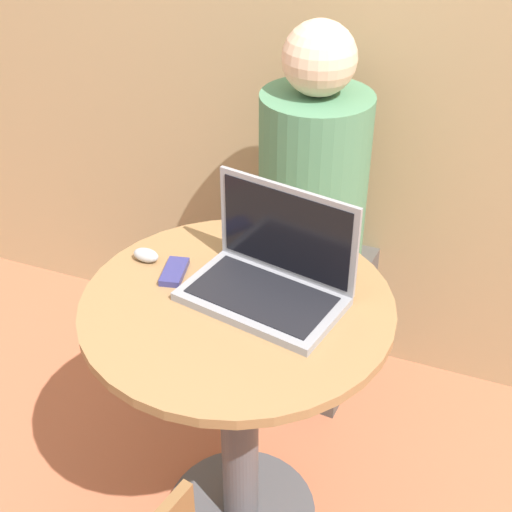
# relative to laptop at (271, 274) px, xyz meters

# --- Properties ---
(round_table) EXTENTS (0.72, 0.72, 0.77)m
(round_table) POSITION_rel_laptop_xyz_m (-0.06, -0.05, -0.30)
(round_table) COLOR #4C4C51
(round_table) RESTS_ON ground_plane
(laptop) EXTENTS (0.39, 0.28, 0.25)m
(laptop) POSITION_rel_laptop_xyz_m (0.00, 0.00, 0.00)
(laptop) COLOR gray
(laptop) RESTS_ON round_table
(cell_phone) EXTENTS (0.07, 0.11, 0.02)m
(cell_phone) POSITION_rel_laptop_xyz_m (-0.24, -0.01, -0.05)
(cell_phone) COLOR navy
(cell_phone) RESTS_ON round_table
(computer_mouse) EXTENTS (0.07, 0.04, 0.03)m
(computer_mouse) POSITION_rel_laptop_xyz_m (-0.33, 0.01, -0.04)
(computer_mouse) COLOR #B2B2B7
(computer_mouse) RESTS_ON round_table
(person_seated) EXTENTS (0.33, 0.50, 1.26)m
(person_seated) POSITION_rel_laptop_xyz_m (-0.05, 0.56, -0.30)
(person_seated) COLOR #4C4742
(person_seated) RESTS_ON ground_plane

